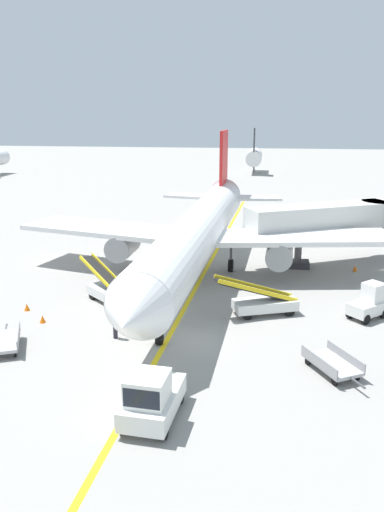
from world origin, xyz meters
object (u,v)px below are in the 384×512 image
Objects in this scene: pushback_tug at (151,398)px; safety_cone_nose_left at (355,268)px; belt_loader_aft_hold at (263,302)px; safety_cone_wingtip_right at (42,319)px; safety_cone_nose_right at (27,307)px; safety_cone_wingtip_left at (181,266)px; airliner at (199,231)px; belt_loader_forward_hold at (110,291)px; ground_crew_marshaller at (115,322)px; baggage_tug_near_wing at (370,303)px; baggage_cart_empty_trailing at (332,364)px; jet_bridge at (335,220)px; baggage_cart_loaded at (4,341)px.

safety_cone_nose_left is (11.17, 21.74, -0.77)m from pushback_tug.
belt_loader_aft_hold is 13.06m from safety_cone_wingtip_right.
safety_cone_nose_right is at bearing -174.17° from belt_loader_aft_hold.
pushback_tug is at bearing -83.98° from safety_cone_wingtip_left.
belt_loader_aft_hold reaches higher than safety_cone_wingtip_left.
airliner reaches higher than belt_loader_forward_hold.
ground_crew_marshaller is at bearing 116.36° from pushback_tug.
baggage_tug_near_wing is 7.85m from baggage_cart_empty_trailing.
jet_bridge reaches higher than safety_cone_wingtip_right.
baggage_cart_loaded is 8.55× the size of safety_cone_nose_left.
pushback_tug is 0.99× the size of baggage_cart_loaded.
baggage_cart_loaded is 1.03× the size of baggage_cart_empty_trailing.
baggage_cart_empty_trailing is 8.32× the size of safety_cone_wingtip_right.
airliner is 12.49m from safety_cone_nose_left.
baggage_tug_near_wing is at bearing -1.01° from belt_loader_forward_hold.
belt_loader_forward_hold is 10.36× the size of safety_cone_nose_left.
baggage_cart_loaded reaches higher than safety_cone_wingtip_right.
safety_cone_wingtip_right is (-4.80, 1.45, -0.69)m from ground_crew_marshaller.
jet_bridge reaches higher than baggage_tug_near_wing.
safety_cone_wingtip_left is (-12.63, 8.04, -0.71)m from baggage_tug_near_wing.
belt_loader_forward_hold is at bearing -151.03° from safety_cone_nose_left.
safety_cone_nose_left is at bearing 77.73° from baggage_cart_empty_trailing.
baggage_tug_near_wing is 6.01× the size of safety_cone_nose_right.
safety_cone_wingtip_right is (0.51, 3.60, -0.25)m from baggage_cart_loaded.
safety_cone_nose_right is at bearing -152.01° from safety_cone_nose_left.
jet_bridge is 11.69m from baggage_tug_near_wing.
baggage_tug_near_wing is at bearing -85.69° from jet_bridge.
safety_cone_wingtip_right is (-18.90, -3.50, -0.71)m from baggage_tug_near_wing.
airliner is 80.24× the size of safety_cone_wingtip_left.
safety_cone_nose_left is (1.54, -1.87, -3.32)m from jet_bridge.
safety_cone_wingtip_right is at bearing -118.52° from safety_cone_wingtip_left.
safety_cone_wingtip_right is at bearing 133.91° from pushback_tug.
pushback_tug is at bearing -109.71° from belt_loader_aft_hold.
baggage_tug_near_wing is at bearing -31.02° from airliner.
baggage_cart_loaded is 8.55× the size of safety_cone_wingtip_right.
baggage_tug_near_wing is 20.67m from baggage_cart_loaded.
safety_cone_nose_left and safety_cone_wingtip_right have the same top height.
belt_loader_forward_hold is 10.36× the size of safety_cone_wingtip_left.
safety_cone_nose_right is at bearing -146.28° from jet_bridge.
belt_loader_forward_hold reaches higher than baggage_cart_empty_trailing.
pushback_tug is 16.12m from baggage_tug_near_wing.
belt_loader_forward_hold is at bearing 109.53° from ground_crew_marshaller.
jet_bridge is 12.67m from safety_cone_wingtip_left.
belt_loader_aft_hold is at bearing 5.83° from safety_cone_nose_right.
belt_loader_forward_hold is at bearing 52.14° from safety_cone_wingtip_right.
baggage_cart_loaded is at bearing 150.03° from pushback_tug.
belt_loader_aft_hold is at bearing 13.90° from safety_cone_wingtip_right.
baggage_tug_near_wing is 19.23m from safety_cone_wingtip_right.
baggage_cart_loaded is at bearing -98.00° from safety_cone_wingtip_right.
baggage_cart_loaded is at bearing -114.12° from safety_cone_wingtip_left.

